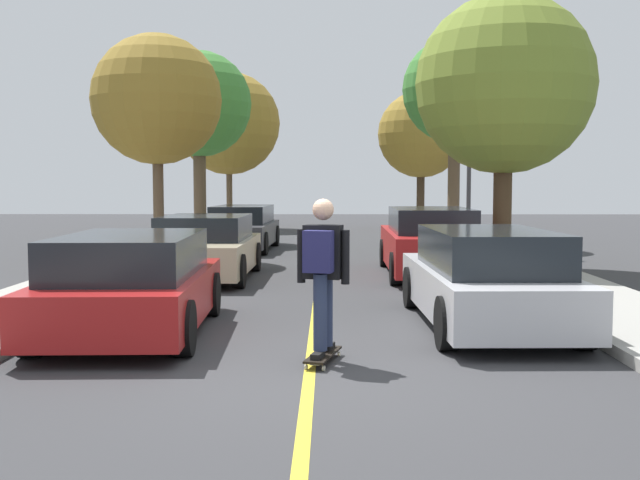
% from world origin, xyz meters
% --- Properties ---
extents(ground, '(80.00, 80.00, 0.00)m').
position_xyz_m(ground, '(0.00, 0.00, 0.00)').
color(ground, '#353538').
extents(center_line, '(0.12, 39.20, 0.01)m').
position_xyz_m(center_line, '(0.00, 4.00, 0.00)').
color(center_line, gold).
rests_on(center_line, ground).
extents(parked_car_left_nearest, '(2.04, 4.07, 1.30)m').
position_xyz_m(parked_car_left_nearest, '(-2.33, 1.82, 0.65)').
color(parked_car_left_nearest, maroon).
rests_on(parked_car_left_nearest, ground).
extents(parked_car_left_near, '(2.01, 4.16, 1.29)m').
position_xyz_m(parked_car_left_near, '(-2.33, 7.52, 0.63)').
color(parked_car_left_near, '#BCAD89').
rests_on(parked_car_left_near, ground).
extents(parked_car_left_far, '(1.97, 4.48, 1.30)m').
position_xyz_m(parked_car_left_far, '(-2.33, 14.14, 0.65)').
color(parked_car_left_far, '#38383D').
rests_on(parked_car_left_far, ground).
extents(parked_car_right_nearest, '(1.90, 4.47, 1.33)m').
position_xyz_m(parked_car_right_nearest, '(2.34, 2.41, 0.66)').
color(parked_car_right_nearest, '#B7B7BC').
rests_on(parked_car_right_nearest, ground).
extents(parked_car_right_near, '(1.93, 4.72, 1.43)m').
position_xyz_m(parked_car_right_near, '(2.33, 8.12, 0.70)').
color(parked_car_right_near, maroon).
rests_on(parked_car_right_near, ground).
extents(street_tree_left_nearest, '(3.20, 3.20, 5.46)m').
position_xyz_m(street_tree_left_nearest, '(-4.03, 10.86, 3.99)').
color(street_tree_left_nearest, brown).
rests_on(street_tree_left_nearest, sidewalk_left).
extents(street_tree_left_near, '(3.43, 3.43, 6.11)m').
position_xyz_m(street_tree_left_near, '(-4.03, 16.89, 4.49)').
color(street_tree_left_near, brown).
rests_on(street_tree_left_near, sidewalk_left).
extents(street_tree_left_far, '(4.33, 4.33, 6.51)m').
position_xyz_m(street_tree_left_far, '(-4.03, 24.24, 4.48)').
color(street_tree_left_far, brown).
rests_on(street_tree_left_far, sidewalk_left).
extents(street_tree_right_nearest, '(3.90, 3.90, 5.90)m').
position_xyz_m(street_tree_right_nearest, '(4.03, 8.87, 4.08)').
color(street_tree_right_nearest, '#4C3823').
rests_on(street_tree_right_nearest, sidewalk_right).
extents(street_tree_right_near, '(3.20, 3.20, 6.24)m').
position_xyz_m(street_tree_right_near, '(4.03, 15.35, 4.74)').
color(street_tree_right_near, brown).
rests_on(street_tree_right_near, sidewalk_right).
extents(street_tree_right_far, '(3.59, 3.59, 5.63)m').
position_xyz_m(street_tree_right_far, '(4.03, 23.61, 3.96)').
color(street_tree_right_far, '#3D2D1E').
rests_on(street_tree_right_far, sidewalk_right).
extents(fire_hydrant, '(0.20, 0.20, 0.70)m').
position_xyz_m(fire_hydrant, '(-3.83, 6.37, 0.49)').
color(fire_hydrant, '#B2140F').
rests_on(fire_hydrant, sidewalk_left).
extents(streetlamp, '(0.36, 0.24, 5.85)m').
position_xyz_m(streetlamp, '(4.08, 13.17, 3.47)').
color(streetlamp, '#38383D').
rests_on(streetlamp, sidewalk_right).
extents(skateboard, '(0.42, 0.87, 0.10)m').
position_xyz_m(skateboard, '(0.14, 0.29, 0.09)').
color(skateboard, black).
rests_on(skateboard, ground).
extents(skateboarder, '(0.58, 0.70, 1.68)m').
position_xyz_m(skateboarder, '(0.13, 0.26, 1.05)').
color(skateboarder, black).
rests_on(skateboarder, skateboard).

